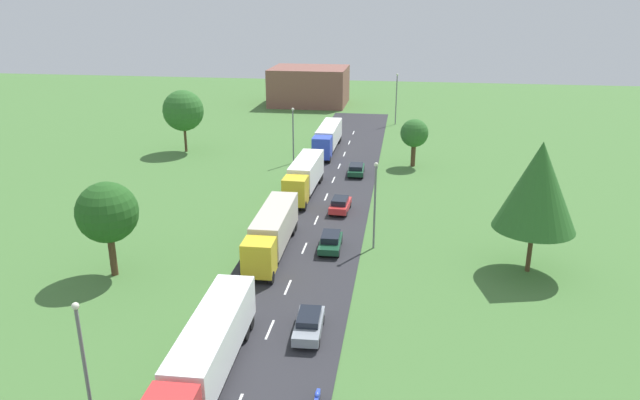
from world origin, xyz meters
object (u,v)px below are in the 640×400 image
(car_third, at_px, (331,241))
(distant_building, at_px, (309,86))
(car_second, at_px, (309,324))
(truck_fourth, at_px, (328,137))
(lamppost_second, at_px, (375,201))
(lamppost_third, at_px, (293,132))
(tree_oak, at_px, (107,213))
(truck_lead, at_px, (207,352))
(lamppost_lead, at_px, (85,365))
(tree_elm, at_px, (414,134))
(truck_second, at_px, (272,230))
(car_fourth, at_px, (340,204))
(tree_maple, at_px, (538,186))
(lamppost_fourth, at_px, (396,96))
(car_fifth, at_px, (356,169))
(tree_pine, at_px, (183,111))
(motorcycle_courier, at_px, (317,400))
(truck_third, at_px, (304,175))

(car_third, distance_m, distant_building, 73.09)
(car_second, xyz_separation_m, distant_building, (-14.15, 85.45, 2.90))
(truck_fourth, relative_size, lamppost_second, 1.75)
(lamppost_third, bearing_deg, tree_oak, -102.93)
(truck_lead, height_order, truck_fourth, truck_fourth)
(lamppost_lead, xyz_separation_m, tree_elm, (15.93, 52.91, -0.02))
(tree_elm, bearing_deg, truck_second, -112.25)
(car_fourth, xyz_separation_m, lamppost_lead, (-8.50, -34.26, 3.50))
(truck_fourth, bearing_deg, tree_maple, -59.41)
(truck_second, xyz_separation_m, tree_maple, (21.26, -0.44, 5.16))
(truck_second, bearing_deg, lamppost_fourth, 80.70)
(car_fifth, height_order, tree_pine, tree_pine)
(car_second, distance_m, tree_pine, 51.67)
(car_third, distance_m, motorcycle_courier, 20.96)
(distant_building, bearing_deg, lamppost_lead, -87.01)
(car_third, bearing_deg, tree_elm, 75.68)
(lamppost_fourth, relative_size, tree_elm, 1.40)
(tree_pine, bearing_deg, tree_oak, -77.56)
(tree_maple, xyz_separation_m, tree_elm, (-9.19, 29.95, -2.93))
(truck_second, height_order, lamppost_fourth, lamppost_fourth)
(truck_fourth, height_order, lamppost_lead, lamppost_lead)
(lamppost_second, bearing_deg, car_fourth, 114.89)
(truck_second, height_order, motorcycle_courier, truck_second)
(tree_maple, relative_size, tree_elm, 1.74)
(truck_third, distance_m, lamppost_third, 13.09)
(lamppost_third, height_order, tree_maple, tree_maple)
(truck_lead, distance_m, car_fourth, 29.49)
(car_fifth, height_order, lamppost_lead, lamppost_lead)
(motorcycle_courier, bearing_deg, truck_second, 109.37)
(car_fifth, distance_m, distant_building, 50.89)
(truck_fourth, distance_m, car_second, 48.23)
(tree_oak, distance_m, tree_maple, 33.41)
(truck_lead, height_order, truck_second, truck_second)
(truck_second, distance_m, truck_third, 16.21)
(car_fourth, bearing_deg, lamppost_third, 115.11)
(lamppost_lead, distance_m, distant_building, 96.58)
(car_second, bearing_deg, tree_pine, 119.51)
(distant_building, bearing_deg, tree_pine, -105.35)
(distant_building, bearing_deg, tree_elm, -64.28)
(car_fourth, height_order, lamppost_lead, lamppost_lead)
(lamppost_third, bearing_deg, car_second, -77.71)
(truck_third, bearing_deg, tree_elm, 47.69)
(lamppost_third, height_order, distant_building, distant_building)
(truck_fourth, relative_size, lamppost_third, 1.86)
(lamppost_second, bearing_deg, car_fifth, 99.07)
(lamppost_second, relative_size, tree_maple, 0.73)
(car_fifth, distance_m, motorcycle_courier, 43.78)
(truck_fourth, distance_m, lamppost_third, 8.11)
(car_fourth, xyz_separation_m, tree_elm, (7.44, 18.65, 3.48))
(truck_lead, height_order, lamppost_second, lamppost_second)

